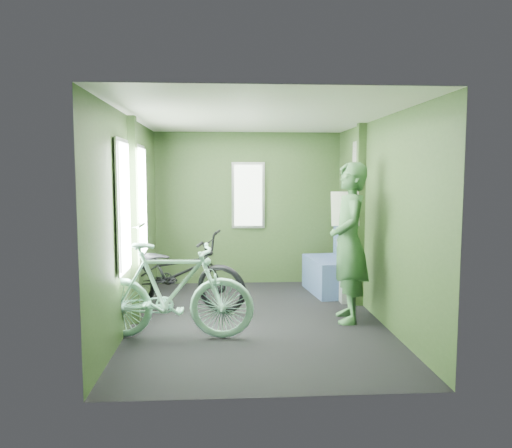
{
  "coord_description": "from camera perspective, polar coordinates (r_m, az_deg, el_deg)",
  "views": [
    {
      "loc": [
        -0.36,
        -5.58,
        1.67
      ],
      "look_at": [
        0.0,
        0.1,
        1.1
      ],
      "focal_mm": 35.0,
      "sensor_mm": 36.0,
      "label": 1
    }
  ],
  "objects": [
    {
      "name": "room",
      "position": [
        5.63,
        -0.34,
        3.34
      ],
      "size": [
        4.0,
        4.02,
        2.31
      ],
      "color": "black",
      "rests_on": "ground"
    },
    {
      "name": "waste_box",
      "position": [
        6.69,
        10.49,
        -5.27
      ],
      "size": [
        0.24,
        0.33,
        0.81
      ],
      "primitive_type": "cube",
      "color": "gray",
      "rests_on": "ground"
    },
    {
      "name": "bicycle_black",
      "position": [
        6.32,
        -9.1,
        -9.67
      ],
      "size": [
        1.99,
        1.43,
        1.06
      ],
      "primitive_type": "imported",
      "rotation": [
        0.0,
        -0.18,
        1.18
      ],
      "color": "black",
      "rests_on": "ground"
    },
    {
      "name": "bench_seat",
      "position": [
        7.15,
        8.65,
        -5.37
      ],
      "size": [
        0.65,
        1.03,
        1.02
      ],
      "rotation": [
        0.0,
        0.0,
        0.12
      ],
      "color": "navy",
      "rests_on": "ground"
    },
    {
      "name": "bicycle_mint",
      "position": [
        5.25,
        -9.65,
        -12.92
      ],
      "size": [
        1.72,
        0.72,
        1.06
      ],
      "primitive_type": "imported",
      "rotation": [
        0.0,
        -0.12,
        1.49
      ],
      "color": "#A0E8CD",
      "rests_on": "ground"
    },
    {
      "name": "passenger",
      "position": [
        5.73,
        10.58,
        -2.07
      ],
      "size": [
        0.48,
        0.72,
        1.8
      ],
      "rotation": [
        0.0,
        0.0,
        -1.64
      ],
      "color": "#335E34",
      "rests_on": "ground"
    }
  ]
}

